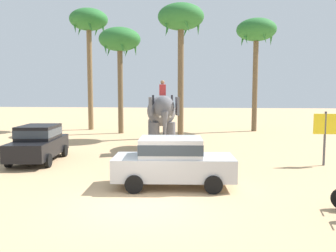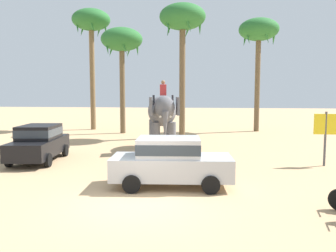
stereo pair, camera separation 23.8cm
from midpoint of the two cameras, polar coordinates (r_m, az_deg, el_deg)
name	(u,v)px [view 2 (the right image)]	position (r m, az deg, el deg)	size (l,w,h in m)	color
ground_plane	(137,203)	(10.51, -4.47, -12.46)	(120.00, 120.00, 0.00)	tan
car_sedan_foreground	(171,160)	(11.96, 1.00, -5.61)	(4.21, 2.11, 1.70)	#B7BABF
car_parked_far_side	(39,142)	(17.34, -20.05, -2.42)	(2.22, 4.27, 1.70)	black
elephant_with_mahout	(162,114)	(19.60, -0.60, 1.95)	(2.26, 4.01, 3.88)	slate
palm_tree_behind_elephant	(91,25)	(31.08, -12.28, 15.98)	(3.20, 3.20, 10.19)	brown
palm_tree_near_hut	(259,33)	(29.82, 14.90, 14.50)	(3.20, 3.20, 9.14)	brown
palm_tree_left_of_road	(122,42)	(27.68, -7.35, 13.46)	(3.20, 3.20, 8.17)	brown
palm_tree_far_back	(183,21)	(25.06, 2.68, 16.79)	(3.20, 3.20, 9.32)	brown
signboard_yellow	(326,128)	(16.70, 24.86, -0.28)	(1.00, 0.10, 2.40)	#4C4C51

